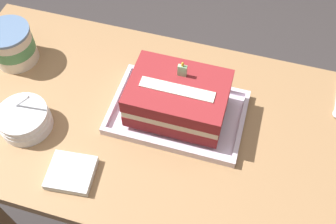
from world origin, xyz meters
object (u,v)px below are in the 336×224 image
object	(u,v)px
foil_tray	(177,113)
bowl_stack	(24,119)
ice_cream_tub	(12,45)
birthday_cake	(178,98)
napkin_pile	(71,173)

from	to	relation	value
foil_tray	bowl_stack	bearing A→B (deg)	-159.02
foil_tray	bowl_stack	size ratio (longest dim) A/B	2.62
foil_tray	ice_cream_tub	xyz separation A→B (m)	(-0.50, 0.06, 0.05)
birthday_cake	ice_cream_tub	size ratio (longest dim) A/B	1.91
ice_cream_tub	napkin_pile	xyz separation A→B (m)	(0.30, -0.30, -0.05)
foil_tray	birthday_cake	bearing A→B (deg)	90.00
bowl_stack	ice_cream_tub	world-z (taller)	ice_cream_tub
foil_tray	ice_cream_tub	world-z (taller)	ice_cream_tub
birthday_cake	bowl_stack	size ratio (longest dim) A/B	1.82
foil_tray	ice_cream_tub	bearing A→B (deg)	172.81
napkin_pile	birthday_cake	bearing A→B (deg)	50.29
napkin_pile	foil_tray	bearing A→B (deg)	50.29
ice_cream_tub	napkin_pile	bearing A→B (deg)	-44.51
birthday_cake	bowl_stack	distance (m)	0.39
foil_tray	birthday_cake	size ratio (longest dim) A/B	1.44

